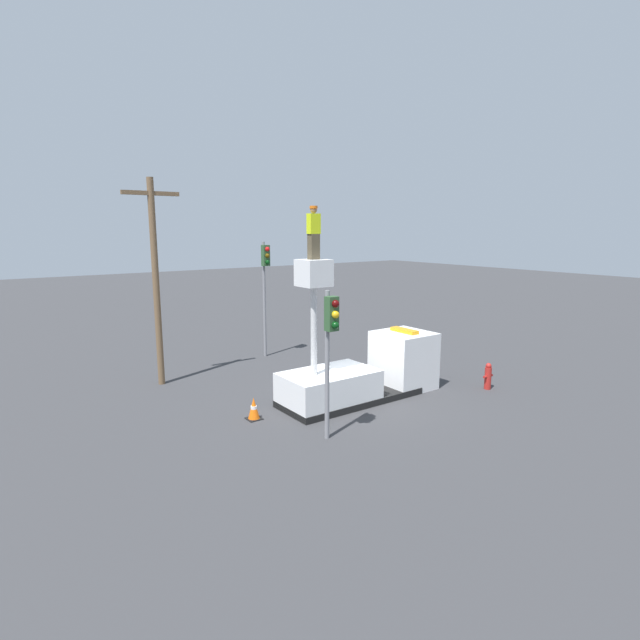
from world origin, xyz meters
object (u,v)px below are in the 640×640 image
object	(u,v)px
fire_hydrant	(488,376)
worker	(314,233)
bucket_truck	(365,372)
traffic_cone_rear	(254,409)
traffic_light_pole	(330,336)
utility_pole	(156,276)
traffic_light_across	(265,277)

from	to	relation	value
fire_hydrant	worker	bearing A→B (deg)	162.72
bucket_truck	traffic_cone_rear	size ratio (longest dim) A/B	8.65
traffic_light_pole	traffic_cone_rear	size ratio (longest dim) A/B	6.08
fire_hydrant	utility_pole	size ratio (longest dim) A/B	0.13
traffic_cone_rear	fire_hydrant	bearing A→B (deg)	-15.89
bucket_truck	traffic_light_across	bearing A→B (deg)	90.00
utility_pole	worker	bearing A→B (deg)	-60.83
utility_pole	bucket_truck	bearing A→B (deg)	-46.74
traffic_light_pole	fire_hydrant	size ratio (longest dim) A/B	4.27
worker	bucket_truck	bearing A→B (deg)	0.00
worker	traffic_light_pole	world-z (taller)	worker
traffic_light_pole	traffic_light_across	xyz separation A→B (m)	(3.41, 9.81, 0.78)
traffic_light_across	utility_pole	world-z (taller)	utility_pole
traffic_cone_rear	bucket_truck	bearing A→B (deg)	-5.50
bucket_truck	traffic_light_pole	distance (m)	4.73
worker	traffic_cone_rear	size ratio (longest dim) A/B	2.35
worker	traffic_light_pole	bearing A→B (deg)	-114.45
fire_hydrant	traffic_light_across	bearing A→B (deg)	115.59
traffic_cone_rear	traffic_light_across	bearing A→B (deg)	57.40
traffic_light_pole	bucket_truck	bearing A→B (deg)	35.00
bucket_truck	traffic_cone_rear	world-z (taller)	bucket_truck
worker	traffic_cone_rear	bearing A→B (deg)	168.68
bucket_truck	traffic_cone_rear	distance (m)	4.53
utility_pole	traffic_cone_rear	bearing A→B (deg)	-77.63
traffic_cone_rear	utility_pole	xyz separation A→B (m)	(-1.23, 5.63, 4.07)
worker	utility_pole	xyz separation A→B (m)	(-3.38, 6.06, -1.71)
traffic_light_pole	traffic_cone_rear	world-z (taller)	traffic_light_pole
fire_hydrant	utility_pole	xyz separation A→B (m)	(-10.29, 8.21, 3.91)
worker	fire_hydrant	size ratio (longest dim) A/B	1.65
bucket_truck	utility_pole	world-z (taller)	utility_pole
fire_hydrant	traffic_cone_rear	size ratio (longest dim) A/B	1.43
traffic_light_pole	traffic_light_across	distance (m)	10.41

